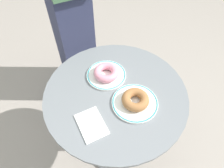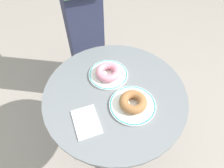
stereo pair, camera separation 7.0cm
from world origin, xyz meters
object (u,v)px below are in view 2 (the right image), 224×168
plate_left (108,74)px  plate_right (133,105)px  cafe_table (115,116)px  paper_napkin (86,122)px  donut_pink_frosted (108,72)px  donut_cinnamon (133,102)px

plate_left → plate_right: (0.21, -0.03, 0.00)m
cafe_table → plate_right: plate_right is taller
plate_right → paper_napkin: plate_right is taller
plate_left → donut_pink_frosted: donut_pink_frosted is taller
donut_pink_frosted → donut_cinnamon: 0.21m
plate_right → donut_pink_frosted: bearing=172.3°
plate_right → donut_pink_frosted: size_ratio=1.69×
cafe_table → donut_pink_frosted: 0.27m
paper_napkin → plate_left: bearing=121.1°
plate_left → donut_pink_frosted: bearing=-44.2°
plate_right → paper_napkin: 0.22m
plate_left → paper_napkin: bearing=-58.9°
plate_left → plate_right: size_ratio=0.94×
cafe_table → donut_pink_frosted: size_ratio=5.69×
cafe_table → donut_pink_frosted: bearing=157.5°
plate_right → donut_cinnamon: donut_cinnamon is taller
paper_napkin → plate_right: bearing=72.3°
plate_left → plate_right: same height
cafe_table → donut_cinnamon: (0.10, 0.01, 0.25)m
plate_left → paper_napkin: plate_left is taller
donut_pink_frosted → donut_cinnamon: size_ratio=1.01×
cafe_table → donut_cinnamon: donut_cinnamon is taller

